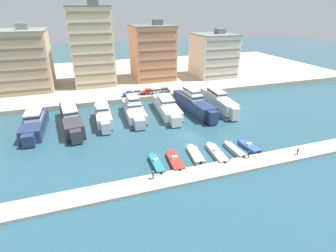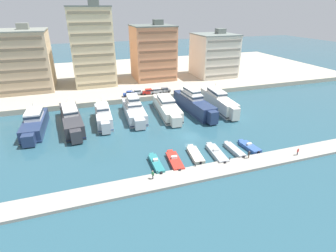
{
  "view_description": "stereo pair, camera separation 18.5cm",
  "coord_description": "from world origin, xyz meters",
  "px_view_note": "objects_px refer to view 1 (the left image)",
  "views": [
    {
      "loc": [
        -23.42,
        -51.99,
        28.69
      ],
      "look_at": [
        -4.92,
        2.49,
        2.5
      ],
      "focal_mm": 28.0,
      "sensor_mm": 36.0,
      "label": 1
    },
    {
      "loc": [
        -23.25,
        -52.05,
        28.69
      ],
      "look_at": [
        -4.92,
        2.49,
        2.5
      ],
      "focal_mm": 28.0,
      "sensor_mm": 36.0,
      "label": 2
    }
  ],
  "objects_px": {
    "yacht_navy_far_left": "(34,124)",
    "yacht_silver_mid_left": "(103,116)",
    "motorboat_grey_center": "(234,150)",
    "pedestrian_near_edge": "(298,151)",
    "motorboat_grey_center_left": "(217,153)",
    "car_blue_far_left": "(129,94)",
    "yacht_navy_center_right": "(194,103)",
    "car_silver_center_left": "(156,91)",
    "motorboat_teal_far_left": "(156,164)",
    "yacht_ivory_mid_right": "(218,101)",
    "motorboat_red_left": "(175,161)",
    "car_grey_center": "(164,90)",
    "yacht_charcoal_left": "(71,119)",
    "pedestrian_mid_deck": "(249,154)",
    "yacht_ivory_center": "(167,107)",
    "motorboat_cream_mid_left": "(195,154)",
    "car_silver_left": "(137,92)",
    "car_red_mid_left": "(148,91)",
    "pedestrian_far_side": "(153,174)",
    "yacht_silver_center_left": "(134,110)",
    "motorboat_blue_center_right": "(249,147)"
  },
  "relations": [
    {
      "from": "yacht_navy_far_left",
      "to": "yacht_silver_mid_left",
      "type": "relative_size",
      "value": 1.18
    },
    {
      "from": "motorboat_grey_center",
      "to": "pedestrian_near_edge",
      "type": "height_order",
      "value": "pedestrian_near_edge"
    },
    {
      "from": "motorboat_grey_center_left",
      "to": "car_blue_far_left",
      "type": "xyz_separation_m",
      "value": [
        -10.68,
        40.81,
        2.12
      ]
    },
    {
      "from": "yacht_navy_center_right",
      "to": "car_silver_center_left",
      "type": "bearing_deg",
      "value": 114.26
    },
    {
      "from": "motorboat_teal_far_left",
      "to": "car_blue_far_left",
      "type": "bearing_deg",
      "value": 86.28
    },
    {
      "from": "yacht_ivory_mid_right",
      "to": "motorboat_red_left",
      "type": "height_order",
      "value": "yacht_ivory_mid_right"
    },
    {
      "from": "car_grey_center",
      "to": "yacht_silver_mid_left",
      "type": "bearing_deg",
      "value": -144.32
    },
    {
      "from": "yacht_charcoal_left",
      "to": "pedestrian_mid_deck",
      "type": "xyz_separation_m",
      "value": [
        34.1,
        -29.45,
        -0.47
      ]
    },
    {
      "from": "yacht_ivory_center",
      "to": "motorboat_teal_far_left",
      "type": "relative_size",
      "value": 2.82
    },
    {
      "from": "yacht_navy_far_left",
      "to": "car_grey_center",
      "type": "xyz_separation_m",
      "value": [
        39.49,
        15.57,
        0.65
      ]
    },
    {
      "from": "yacht_ivory_mid_right",
      "to": "pedestrian_near_edge",
      "type": "relative_size",
      "value": 13.96
    },
    {
      "from": "motorboat_teal_far_left",
      "to": "motorboat_cream_mid_left",
      "type": "height_order",
      "value": "motorboat_teal_far_left"
    },
    {
      "from": "yacht_charcoal_left",
      "to": "car_blue_far_left",
      "type": "distance_m",
      "value": 23.89
    },
    {
      "from": "yacht_silver_mid_left",
      "to": "pedestrian_near_edge",
      "type": "bearing_deg",
      "value": -40.64
    },
    {
      "from": "car_silver_left",
      "to": "car_red_mid_left",
      "type": "relative_size",
      "value": 1.0
    },
    {
      "from": "yacht_silver_mid_left",
      "to": "yacht_navy_center_right",
      "type": "height_order",
      "value": "yacht_navy_center_right"
    },
    {
      "from": "motorboat_teal_far_left",
      "to": "car_silver_left",
      "type": "relative_size",
      "value": 1.83
    },
    {
      "from": "motorboat_cream_mid_left",
      "to": "car_blue_far_left",
      "type": "distance_m",
      "value": 40.33
    },
    {
      "from": "car_red_mid_left",
      "to": "pedestrian_far_side",
      "type": "relative_size",
      "value": 2.45
    },
    {
      "from": "car_silver_center_left",
      "to": "pedestrian_near_edge",
      "type": "height_order",
      "value": "car_silver_center_left"
    },
    {
      "from": "motorboat_red_left",
      "to": "car_blue_far_left",
      "type": "xyz_separation_m",
      "value": [
        -1.24,
        40.73,
        2.14
      ]
    },
    {
      "from": "motorboat_teal_far_left",
      "to": "motorboat_red_left",
      "type": "xyz_separation_m",
      "value": [
        3.89,
        0.04,
        -0.08
      ]
    },
    {
      "from": "pedestrian_far_side",
      "to": "yacht_navy_center_right",
      "type": "bearing_deg",
      "value": 54.79
    },
    {
      "from": "yacht_ivory_center",
      "to": "motorboat_cream_mid_left",
      "type": "bearing_deg",
      "value": -94.78
    },
    {
      "from": "yacht_silver_center_left",
      "to": "yacht_ivory_center",
      "type": "distance_m",
      "value": 9.7
    },
    {
      "from": "yacht_navy_center_right",
      "to": "yacht_ivory_mid_right",
      "type": "relative_size",
      "value": 1.03
    },
    {
      "from": "yacht_ivory_mid_right",
      "to": "pedestrian_far_side",
      "type": "xyz_separation_m",
      "value": [
        -29.23,
        -29.68,
        -0.75
      ]
    },
    {
      "from": "yacht_ivory_center",
      "to": "car_blue_far_left",
      "type": "relative_size",
      "value": 5.06
    },
    {
      "from": "motorboat_blue_center_right",
      "to": "car_silver_left",
      "type": "xyz_separation_m",
      "value": [
        -16.13,
        41.4,
        2.16
      ]
    },
    {
      "from": "yacht_navy_far_left",
      "to": "car_grey_center",
      "type": "relative_size",
      "value": 4.56
    },
    {
      "from": "yacht_navy_center_right",
      "to": "motorboat_grey_center_left",
      "type": "bearing_deg",
      "value": -102.79
    },
    {
      "from": "yacht_ivory_center",
      "to": "yacht_navy_center_right",
      "type": "relative_size",
      "value": 0.93
    },
    {
      "from": "yacht_navy_far_left",
      "to": "motorboat_red_left",
      "type": "height_order",
      "value": "yacht_navy_far_left"
    },
    {
      "from": "motorboat_teal_far_left",
      "to": "pedestrian_near_edge",
      "type": "relative_size",
      "value": 4.76
    },
    {
      "from": "motorboat_red_left",
      "to": "car_red_mid_left",
      "type": "bearing_deg",
      "value": 82.63
    },
    {
      "from": "yacht_ivory_center",
      "to": "car_silver_left",
      "type": "distance_m",
      "value": 16.47
    },
    {
      "from": "yacht_navy_far_left",
      "to": "pedestrian_near_edge",
      "type": "bearing_deg",
      "value": -30.79
    },
    {
      "from": "yacht_navy_center_right",
      "to": "pedestrian_mid_deck",
      "type": "xyz_separation_m",
      "value": [
        -0.59,
        -29.18,
        -0.97
      ]
    },
    {
      "from": "yacht_charcoal_left",
      "to": "motorboat_grey_center_left",
      "type": "height_order",
      "value": "yacht_charcoal_left"
    },
    {
      "from": "yacht_ivory_mid_right",
      "to": "car_blue_far_left",
      "type": "distance_m",
      "value": 29.21
    },
    {
      "from": "yacht_silver_center_left",
      "to": "car_silver_left",
      "type": "xyz_separation_m",
      "value": [
        4.24,
        15.02,
        0.5
      ]
    },
    {
      "from": "yacht_ivory_center",
      "to": "pedestrian_far_side",
      "type": "bearing_deg",
      "value": -112.77
    },
    {
      "from": "yacht_navy_center_right",
      "to": "car_red_mid_left",
      "type": "distance_m",
      "value": 18.74
    },
    {
      "from": "car_red_mid_left",
      "to": "motorboat_teal_far_left",
      "type": "bearing_deg",
      "value": -102.62
    },
    {
      "from": "yacht_ivory_center",
      "to": "pedestrian_near_edge",
      "type": "height_order",
      "value": "yacht_ivory_center"
    },
    {
      "from": "motorboat_grey_center",
      "to": "car_silver_center_left",
      "type": "bearing_deg",
      "value": 97.92
    },
    {
      "from": "yacht_silver_center_left",
      "to": "motorboat_grey_center",
      "type": "xyz_separation_m",
      "value": [
        16.37,
        -26.65,
        -1.61
      ]
    },
    {
      "from": "yacht_ivory_mid_right",
      "to": "pedestrian_near_edge",
      "type": "bearing_deg",
      "value": -87.16
    },
    {
      "from": "pedestrian_near_edge",
      "to": "pedestrian_mid_deck",
      "type": "xyz_separation_m",
      "value": [
        -10.39,
        2.16,
        0.07
      ]
    },
    {
      "from": "yacht_silver_center_left",
      "to": "motorboat_blue_center_right",
      "type": "relative_size",
      "value": 2.98
    }
  ]
}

